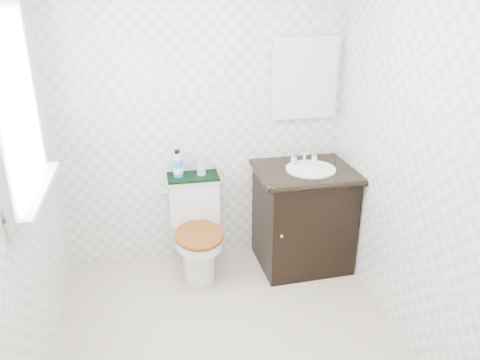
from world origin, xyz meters
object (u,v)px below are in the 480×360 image
object	(u,v)px
vanity	(303,214)
mouthwash_bottle	(178,164)
trash_bin	(202,244)
cup	(201,169)
toilet	(197,232)

from	to	relation	value
vanity	mouthwash_bottle	bearing A→B (deg)	168.41
trash_bin	cup	bearing A→B (deg)	-0.96
vanity	cup	size ratio (longest dim) A/B	10.48
mouthwash_bottle	cup	xyz separation A→B (m)	(0.18, 0.00, -0.05)
toilet	mouthwash_bottle	xyz separation A→B (m)	(-0.11, 0.13, 0.53)
vanity	trash_bin	world-z (taller)	vanity
mouthwash_bottle	toilet	bearing A→B (deg)	-49.12
vanity	mouthwash_bottle	size ratio (longest dim) A/B	4.33
toilet	mouthwash_bottle	distance (m)	0.55
trash_bin	vanity	bearing A→B (deg)	-14.05
trash_bin	cup	distance (m)	0.66
trash_bin	mouthwash_bottle	xyz separation A→B (m)	(-0.17, -0.00, 0.72)
toilet	mouthwash_bottle	size ratio (longest dim) A/B	3.48
mouthwash_bottle	cup	distance (m)	0.19
toilet	cup	distance (m)	0.49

